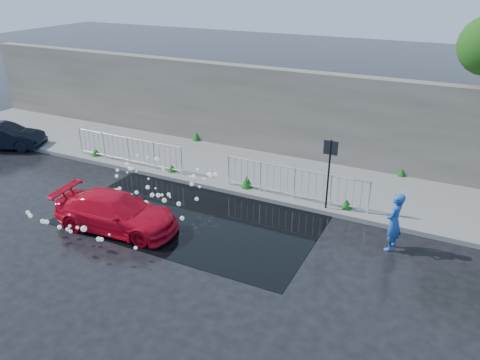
{
  "coord_description": "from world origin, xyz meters",
  "views": [
    {
      "loc": [
        7.68,
        -10.26,
        7.32
      ],
      "look_at": [
        1.54,
        2.16,
        1.0
      ],
      "focal_mm": 35.0,
      "sensor_mm": 36.0,
      "label": 1
    }
  ],
  "objects_px": {
    "red_car": "(116,212)",
    "dark_car": "(4,136)",
    "person": "(394,222)",
    "sign_post": "(329,164)"
  },
  "relations": [
    {
      "from": "person",
      "to": "red_car",
      "type": "bearing_deg",
      "value": -59.45
    },
    {
      "from": "sign_post",
      "to": "red_car",
      "type": "relative_size",
      "value": 0.65
    },
    {
      "from": "sign_post",
      "to": "dark_car",
      "type": "bearing_deg",
      "value": -178.02
    },
    {
      "from": "red_car",
      "to": "dark_car",
      "type": "xyz_separation_m",
      "value": [
        -9.04,
        3.35,
        -0.01
      ]
    },
    {
      "from": "red_car",
      "to": "person",
      "type": "distance_m",
      "value": 8.13
    },
    {
      "from": "red_car",
      "to": "dark_car",
      "type": "distance_m",
      "value": 9.64
    },
    {
      "from": "sign_post",
      "to": "red_car",
      "type": "height_order",
      "value": "sign_post"
    },
    {
      "from": "dark_car",
      "to": "person",
      "type": "xyz_separation_m",
      "value": [
        16.75,
        -0.8,
        0.32
      ]
    },
    {
      "from": "sign_post",
      "to": "dark_car",
      "type": "distance_m",
      "value": 14.51
    },
    {
      "from": "sign_post",
      "to": "person",
      "type": "distance_m",
      "value": 2.78
    }
  ]
}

